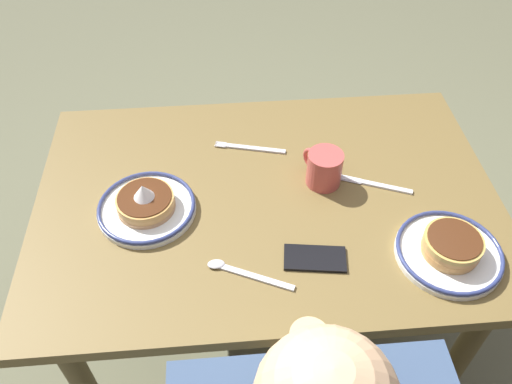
# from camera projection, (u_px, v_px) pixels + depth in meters

# --- Properties ---
(ground_plane) EXTENTS (6.00, 6.00, 0.00)m
(ground_plane) POSITION_uv_depth(u_px,v_px,m) (264.00, 334.00, 1.88)
(ground_plane) COLOR #67684C
(dining_table) EXTENTS (1.20, 0.81, 0.74)m
(dining_table) POSITION_uv_depth(u_px,v_px,m) (267.00, 221.00, 1.41)
(dining_table) COLOR brown
(dining_table) RESTS_ON ground_plane
(plate_near_main) EXTENTS (0.25, 0.25, 0.09)m
(plate_near_main) POSITION_uv_depth(u_px,v_px,m) (146.00, 205.00, 1.29)
(plate_near_main) COLOR white
(plate_near_main) RESTS_ON dining_table
(plate_center_pancakes) EXTENTS (0.25, 0.25, 0.06)m
(plate_center_pancakes) POSITION_uv_depth(u_px,v_px,m) (450.00, 250.00, 1.19)
(plate_center_pancakes) COLOR white
(plate_center_pancakes) RESTS_ON dining_table
(coffee_mug) EXTENTS (0.10, 0.11, 0.10)m
(coffee_mug) POSITION_uv_depth(u_px,v_px,m) (324.00, 168.00, 1.34)
(coffee_mug) COLOR #BF4C47
(coffee_mug) RESTS_ON dining_table
(cell_phone) EXTENTS (0.15, 0.09, 0.01)m
(cell_phone) POSITION_uv_depth(u_px,v_px,m) (315.00, 258.00, 1.20)
(cell_phone) COLOR black
(cell_phone) RESTS_ON dining_table
(fork_near) EXTENTS (0.20, 0.07, 0.01)m
(fork_near) POSITION_uv_depth(u_px,v_px,m) (250.00, 148.00, 1.46)
(fork_near) COLOR silver
(fork_near) RESTS_ON dining_table
(butter_knife) EXTENTS (0.21, 0.10, 0.01)m
(butter_knife) POSITION_uv_depth(u_px,v_px,m) (370.00, 183.00, 1.37)
(butter_knife) COLOR silver
(butter_knife) RESTS_ON dining_table
(tea_spoon) EXTENTS (0.19, 0.10, 0.01)m
(tea_spoon) POSITION_uv_depth(u_px,v_px,m) (238.00, 271.00, 1.17)
(tea_spoon) COLOR silver
(tea_spoon) RESTS_ON dining_table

